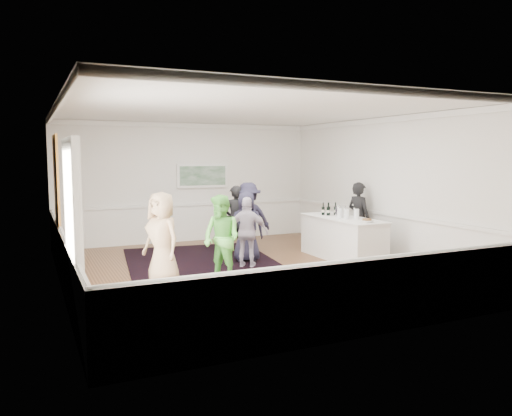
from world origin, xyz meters
name	(u,v)px	position (x,y,z in m)	size (l,w,h in m)	color
floor	(247,271)	(0.00, 0.00, 0.00)	(8.00, 8.00, 0.00)	brown
ceiling	(247,111)	(0.00, 0.00, 3.20)	(7.00, 8.00, 0.02)	white
wall_left	(58,199)	(-3.50, 0.00, 1.60)	(0.02, 8.00, 3.20)	white
wall_right	(388,188)	(3.50, 0.00, 1.60)	(0.02, 8.00, 3.20)	white
wall_back	(188,182)	(0.00, 4.00, 1.60)	(7.00, 0.02, 3.20)	white
wall_front	(375,213)	(0.00, -4.00, 1.60)	(7.00, 0.02, 3.20)	white
wainscoting	(247,247)	(0.00, 0.00, 0.50)	(7.00, 8.00, 1.00)	white
mirror	(57,183)	(-3.45, 1.30, 1.80)	(0.05, 1.25, 1.85)	#EDA045
doorway	(71,223)	(-3.45, -1.90, 1.42)	(0.10, 1.78, 2.56)	white
landscape_painting	(203,176)	(0.40, 3.95, 1.78)	(1.44, 0.06, 0.66)	white
area_rug	(202,262)	(-0.57, 1.16, 0.01)	(3.14, 4.12, 0.02)	black
serving_table	(342,238)	(2.44, 0.23, 0.47)	(0.88, 2.33, 0.94)	white
bartender	(359,218)	(3.20, 0.67, 0.85)	(0.62, 0.41, 1.70)	black
guest_tan	(162,239)	(-1.83, -0.38, 0.84)	(0.82, 0.54, 1.69)	tan
guest_green	(222,239)	(-0.77, -0.57, 0.81)	(0.78, 0.61, 1.61)	#69D655
guest_lilac	(248,232)	(0.15, 0.33, 0.74)	(0.87, 0.36, 1.48)	silver
guest_dark_a	(248,218)	(0.77, 1.71, 0.85)	(1.09, 0.63, 1.69)	#222036
guest_dark_b	(235,220)	(0.47, 1.78, 0.81)	(0.59, 0.39, 1.63)	black
guest_navy	(247,227)	(0.36, 0.87, 0.77)	(0.76, 0.49, 1.55)	#222036
wine_bottles	(330,208)	(2.44, 0.74, 1.10)	(0.37, 0.23, 0.31)	black
juice_pitchers	(347,213)	(2.40, 0.00, 1.06)	(0.36, 0.39, 0.24)	#8ABA42
ice_bucket	(340,211)	(2.51, 0.44, 1.06)	(0.26, 0.26, 0.24)	silver
nut_bowl	(367,221)	(2.41, -0.68, 0.98)	(0.27, 0.27, 0.07)	white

